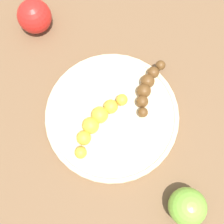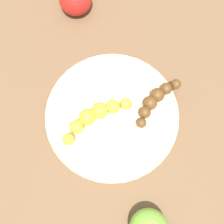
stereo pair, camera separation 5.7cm
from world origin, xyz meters
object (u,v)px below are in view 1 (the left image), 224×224
fruit_bowl (112,116)px  apple_green (187,207)px  banana_overripe (147,87)px  banana_spotted (97,122)px  apple_red (34,16)px

fruit_bowl → apple_green: size_ratio=3.88×
banana_overripe → apple_green: bearing=126.7°
banana_spotted → apple_red: bearing=-20.2°
apple_green → fruit_bowl: bearing=-15.7°
fruit_bowl → banana_spotted: bearing=69.7°
banana_spotted → banana_overripe: size_ratio=1.24×
apple_red → apple_green: bearing=164.5°
fruit_bowl → apple_red: apple_red is taller
banana_overripe → apple_red: 0.28m
banana_overripe → apple_green: size_ratio=1.79×
apple_green → apple_red: apple_red is taller
banana_overripe → apple_green: apple_green is taller
fruit_bowl → apple_red: bearing=-15.4°
fruit_bowl → apple_red: (0.26, -0.07, 0.02)m
fruit_bowl → banana_spotted: 0.04m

